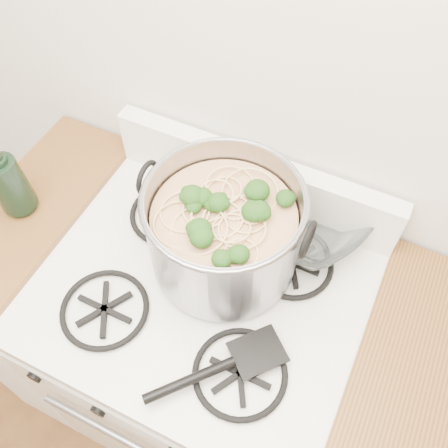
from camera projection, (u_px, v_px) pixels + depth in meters
gas_range at (206, 358)px, 1.56m from camera, size 0.76×0.66×0.92m
counter_left at (72, 291)px, 1.67m from camera, size 0.25×0.65×0.92m
stock_pot at (224, 231)px, 1.11m from camera, size 0.38×0.35×0.24m
spatula at (258, 351)px, 1.06m from camera, size 0.42×0.42×0.02m
glass_bowl at (308, 224)px, 1.24m from camera, size 0.15×0.15×0.03m
bottle at (6, 177)px, 1.20m from camera, size 0.12×0.12×0.24m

